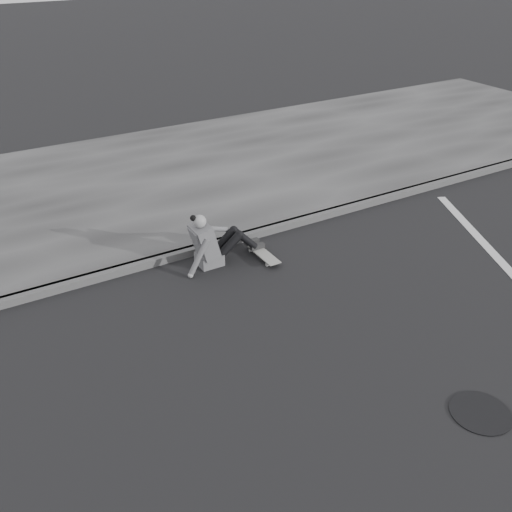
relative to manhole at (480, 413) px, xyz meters
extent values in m
plane|color=black|center=(-0.61, 2.08, -0.01)|extent=(80.00, 80.00, 0.00)
cube|color=#454545|center=(-0.61, 4.66, 0.05)|extent=(24.00, 0.16, 0.12)
cube|color=#393939|center=(-0.61, 7.68, 0.05)|extent=(24.00, 6.00, 0.12)
cylinder|color=black|center=(0.00, 0.00, 0.00)|extent=(0.65, 0.65, 0.01)
cylinder|color=#969792|center=(-0.38, 3.74, 0.02)|extent=(0.03, 0.05, 0.05)
cylinder|color=#969792|center=(-0.23, 3.74, 0.02)|extent=(0.03, 0.05, 0.05)
cylinder|color=#969792|center=(-0.38, 4.26, 0.02)|extent=(0.03, 0.05, 0.05)
cylinder|color=#969792|center=(-0.23, 4.26, 0.02)|extent=(0.03, 0.05, 0.05)
cube|color=#29292B|center=(-0.31, 3.74, 0.05)|extent=(0.16, 0.04, 0.03)
cube|color=#29292B|center=(-0.31, 4.26, 0.05)|extent=(0.16, 0.04, 0.03)
cube|color=gray|center=(-0.31, 4.00, 0.07)|extent=(0.20, 0.78, 0.02)
cube|color=#555558|center=(-1.11, 4.25, 0.08)|extent=(0.36, 0.34, 0.18)
cube|color=#555558|center=(-1.18, 4.25, 0.42)|extent=(0.37, 0.40, 0.57)
cube|color=#555558|center=(-1.31, 4.25, 0.54)|extent=(0.14, 0.30, 0.20)
cylinder|color=gray|center=(-1.23, 4.25, 0.66)|extent=(0.09, 0.09, 0.08)
sphere|color=gray|center=(-1.24, 4.25, 0.75)|extent=(0.20, 0.20, 0.20)
sphere|color=black|center=(-1.33, 4.27, 0.82)|extent=(0.09, 0.09, 0.09)
cylinder|color=black|center=(-0.79, 4.16, 0.28)|extent=(0.43, 0.13, 0.39)
cylinder|color=black|center=(-0.79, 4.34, 0.28)|extent=(0.43, 0.13, 0.39)
cylinder|color=black|center=(-0.49, 4.16, 0.27)|extent=(0.35, 0.11, 0.36)
cylinder|color=black|center=(-0.49, 4.34, 0.27)|extent=(0.35, 0.11, 0.36)
sphere|color=black|center=(-0.63, 4.16, 0.41)|extent=(0.13, 0.13, 0.13)
sphere|color=black|center=(-0.63, 4.34, 0.41)|extent=(0.13, 0.13, 0.13)
cube|color=#262626|center=(-0.31, 4.16, 0.12)|extent=(0.24, 0.08, 0.07)
cube|color=#262626|center=(-0.31, 4.34, 0.12)|extent=(0.24, 0.08, 0.07)
cylinder|color=#555558|center=(-1.38, 4.04, 0.28)|extent=(0.38, 0.08, 0.58)
sphere|color=gray|center=(-1.53, 4.03, 0.03)|extent=(0.08, 0.08, 0.08)
cylinder|color=#555558|center=(-0.94, 4.41, 0.48)|extent=(0.48, 0.08, 0.21)
camera|label=1|loc=(-4.30, -2.60, 4.49)|focal=40.00mm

